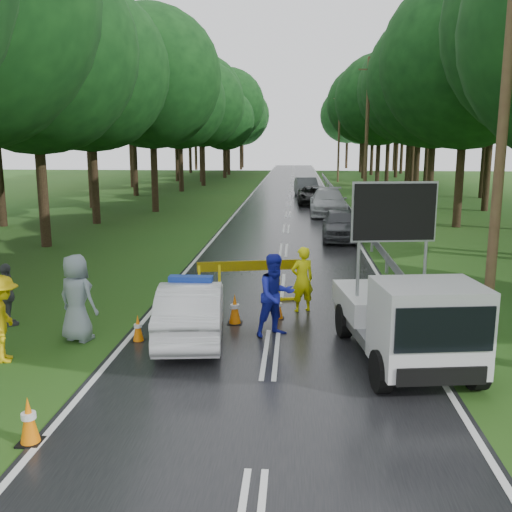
# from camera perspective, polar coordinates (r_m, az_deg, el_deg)

# --- Properties ---
(ground) EXTENTS (160.00, 160.00, 0.00)m
(ground) POSITION_cam_1_polar(r_m,az_deg,el_deg) (12.57, 1.50, -9.75)
(ground) COLOR #1D4E16
(ground) RESTS_ON ground
(road) EXTENTS (7.00, 140.00, 0.02)m
(road) POSITION_cam_1_polar(r_m,az_deg,el_deg) (41.96, 3.33, 5.18)
(road) COLOR black
(road) RESTS_ON ground
(guardrail) EXTENTS (0.12, 60.06, 0.70)m
(guardrail) POSITION_cam_1_polar(r_m,az_deg,el_deg) (41.70, 8.45, 5.78)
(guardrail) COLOR gray
(guardrail) RESTS_ON ground
(utility_pole_near) EXTENTS (1.40, 0.24, 10.00)m
(utility_pole_near) POSITION_cam_1_polar(r_m,az_deg,el_deg) (14.51, 23.52, 12.57)
(utility_pole_near) COLOR #4E3424
(utility_pole_near) RESTS_ON ground
(utility_pole_mid) EXTENTS (1.40, 0.24, 10.00)m
(utility_pole_mid) POSITION_cam_1_polar(r_m,az_deg,el_deg) (40.00, 11.02, 11.95)
(utility_pole_mid) COLOR #4E3424
(utility_pole_mid) RESTS_ON ground
(utility_pole_far) EXTENTS (1.40, 0.24, 10.00)m
(utility_pole_far) POSITION_cam_1_polar(r_m,az_deg,el_deg) (65.89, 8.29, 11.73)
(utility_pole_far) COLOR #4E3424
(utility_pole_far) RESTS_ON ground
(police_sedan) EXTENTS (1.88, 4.21, 1.48)m
(police_sedan) POSITION_cam_1_polar(r_m,az_deg,el_deg) (13.42, -6.47, -5.39)
(police_sedan) COLOR white
(police_sedan) RESTS_ON ground
(work_truck) EXTENTS (2.63, 4.80, 3.64)m
(work_truck) POSITION_cam_1_polar(r_m,az_deg,el_deg) (12.11, 14.89, -6.03)
(work_truck) COLOR gray
(work_truck) RESTS_ON ground
(barrier) EXTENTS (2.90, 0.67, 1.22)m
(barrier) POSITION_cam_1_polar(r_m,az_deg,el_deg) (16.18, -0.69, -1.51)
(barrier) COLOR yellow
(barrier) RESTS_ON ground
(officer) EXTENTS (0.77, 0.66, 1.79)m
(officer) POSITION_cam_1_polar(r_m,az_deg,el_deg) (15.35, 4.65, -2.37)
(officer) COLOR #EDEC0C
(officer) RESTS_ON ground
(civilian) EXTENTS (1.21, 1.14, 1.98)m
(civilian) POSITION_cam_1_polar(r_m,az_deg,el_deg) (13.41, 1.99, -3.94)
(civilian) COLOR #1920A7
(civilian) RESTS_ON ground
(bystander_left) EXTENTS (1.04, 1.34, 1.84)m
(bystander_left) POSITION_cam_1_polar(r_m,az_deg,el_deg) (13.00, -23.93, -5.76)
(bystander_left) COLOR gold
(bystander_left) RESTS_ON ground
(bystander_mid) EXTENTS (0.93, 0.94, 1.59)m
(bystander_mid) POSITION_cam_1_polar(r_m,az_deg,el_deg) (15.47, -23.60, -3.57)
(bystander_mid) COLOR #46484F
(bystander_mid) RESTS_ON ground
(bystander_right) EXTENTS (1.16, 0.97, 2.03)m
(bystander_right) POSITION_cam_1_polar(r_m,az_deg,el_deg) (13.71, -17.49, -4.02)
(bystander_right) COLOR gray
(bystander_right) RESTS_ON ground
(queue_car_first) EXTENTS (1.87, 4.33, 1.45)m
(queue_car_first) POSITION_cam_1_polar(r_m,az_deg,el_deg) (26.97, 8.46, 3.15)
(queue_car_first) COLOR #3E3F45
(queue_car_first) RESTS_ON ground
(queue_car_second) EXTENTS (2.33, 5.57, 1.61)m
(queue_car_second) POSITION_cam_1_polar(r_m,az_deg,el_deg) (36.15, 7.24, 5.38)
(queue_car_second) COLOR #A4A6AC
(queue_car_second) RESTS_ON ground
(queue_car_third) EXTENTS (2.29, 4.82, 1.33)m
(queue_car_third) POSITION_cam_1_polar(r_m,az_deg,el_deg) (42.09, 5.73, 6.06)
(queue_car_third) COLOR black
(queue_car_third) RESTS_ON ground
(queue_car_fourth) EXTENTS (2.13, 4.92, 1.58)m
(queue_car_fourth) POSITION_cam_1_polar(r_m,az_deg,el_deg) (48.05, 5.06, 6.88)
(queue_car_fourth) COLOR #404347
(queue_car_fourth) RESTS_ON ground
(cone_near_left) EXTENTS (0.36, 0.36, 0.76)m
(cone_near_left) POSITION_cam_1_polar(r_m,az_deg,el_deg) (9.64, -21.76, -15.07)
(cone_near_left) COLOR black
(cone_near_left) RESTS_ON ground
(cone_center) EXTENTS (0.37, 0.37, 0.78)m
(cone_center) POSITION_cam_1_polar(r_m,az_deg,el_deg) (14.41, -2.13, -5.38)
(cone_center) COLOR black
(cone_center) RESTS_ON ground
(cone_far) EXTENTS (0.31, 0.31, 0.65)m
(cone_far) POSITION_cam_1_polar(r_m,az_deg,el_deg) (14.83, 2.24, -5.13)
(cone_far) COLOR black
(cone_far) RESTS_ON ground
(cone_left_mid) EXTENTS (0.30, 0.30, 0.64)m
(cone_left_mid) POSITION_cam_1_polar(r_m,az_deg,el_deg) (13.47, -11.72, -7.13)
(cone_left_mid) COLOR black
(cone_left_mid) RESTS_ON ground
(cone_right) EXTENTS (0.32, 0.32, 0.67)m
(cone_right) POSITION_cam_1_polar(r_m,az_deg,el_deg) (15.06, 13.72, -5.16)
(cone_right) COLOR black
(cone_right) RESTS_ON ground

